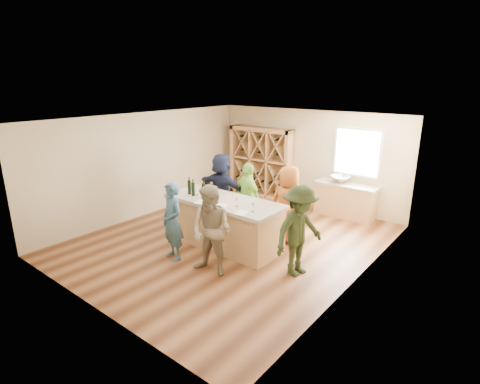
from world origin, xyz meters
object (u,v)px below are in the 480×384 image
Objects in this scene: tasting_counter_base at (224,224)px; wine_bottle_d at (203,193)px; wine_bottle_e at (211,193)px; person_near_left at (172,221)px; wine_bottle_a at (189,187)px; person_server at (299,231)px; sink at (340,179)px; person_far_right at (288,204)px; wine_bottle_b at (193,189)px; person_far_mid at (248,197)px; person_near_right at (212,231)px; wine_rack at (261,163)px; wine_bottle_c at (203,190)px; person_far_left at (222,188)px; wine_bottle_f at (216,197)px.

wine_bottle_d is at bearing -147.47° from tasting_counter_base.
person_near_left reaches higher than wine_bottle_e.
wine_bottle_a is 1.16× the size of wine_bottle_d.
person_server is (1.97, -0.11, 0.39)m from tasting_counter_base.
wine_bottle_e is at bearing 103.18° from person_server.
sink is 4.06m from wine_bottle_d.
person_server is 0.99× the size of person_far_right.
wine_bottle_b is (0.16, -0.04, -0.01)m from wine_bottle_a.
person_near_left is (0.34, -0.94, -0.41)m from wine_bottle_b.
person_far_mid is (0.77, 1.21, -0.39)m from wine_bottle_a.
person_near_right is at bearing -32.90° from wine_bottle_b.
person_near_left is at bearing -108.38° from sink.
wine_rack is 3.84m from wine_bottle_c.
person_near_right is at bearing -96.10° from sink.
person_far_left is (-0.12, 1.27, -0.33)m from wine_bottle_a.
person_server is 0.97× the size of person_far_left.
wine_bottle_b is 0.18× the size of person_far_mid.
wine_bottle_c is at bearing 128.54° from wine_bottle_d.
person_far_mid is (-0.78, 2.15, -0.02)m from person_near_right.
person_server is 1.04× the size of person_far_mid.
wine_rack is at bearing 105.80° from wine_bottle_c.
wine_bottle_c is (-0.50, -0.12, 0.73)m from tasting_counter_base.
person_far_right is at bearing 38.73° from wine_bottle_c.
wine_bottle_a reaches higher than sink.
wine_bottle_c is 1.95m from person_far_right.
person_near_right is at bearing -64.80° from wine_rack.
wine_bottle_d is 0.45m from wine_bottle_f.
sink is 4.18m from wine_bottle_b.
sink is at bearing -1.49° from wine_rack.
person_server reaches higher than person_near_right.
wine_bottle_e is at bearing 149.86° from wine_bottle_f.
wine_rack is at bearing -54.13° from person_far_right.
tasting_counter_base is 1.54m from person_far_left.
wine_rack is 1.29× the size of person_far_mid.
person_near_left is (0.11, -1.04, -0.40)m from wine_bottle_c.
person_near_right is (1.16, -1.00, -0.35)m from wine_bottle_c.
person_far_left is (-0.75, 1.20, -0.30)m from wine_bottle_e.
wine_bottle_b is at bearing -116.87° from sink.
tasting_counter_base is at bearing 14.00° from wine_bottle_c.
wine_bottle_f is (0.45, -0.05, 0.01)m from wine_bottle_d.
person_server reaches higher than person_far_mid.
person_near_left is (-0.13, -1.05, -0.39)m from wine_bottle_e.
person_far_mid is (-2.09, 1.14, -0.04)m from person_server.
tasting_counter_base is 1.52m from person_far_right.
person_server is 2.38m from person_far_mid.
wine_bottle_d is (-0.40, -0.25, 0.72)m from tasting_counter_base.
tasting_counter_base is at bearing 24.27° from wine_bottle_e.
person_far_right is at bearing 33.68° from wine_bottle_a.
wine_bottle_b is (0.82, -3.79, 0.14)m from wine_rack.
person_far_right is at bearing 47.19° from tasting_counter_base.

